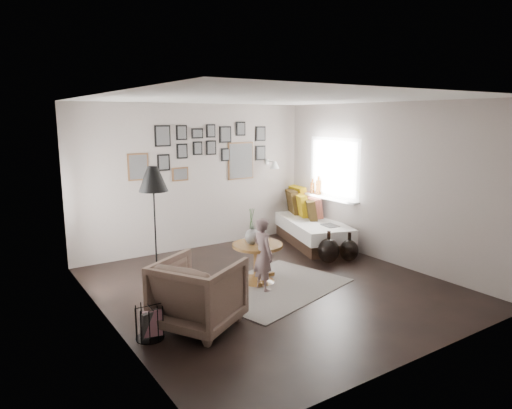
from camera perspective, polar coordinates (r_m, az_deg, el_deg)
ground at (r=6.57m, az=2.08°, el=-10.21°), size 4.80×4.80×0.00m
wall_back at (r=8.27m, az=-7.59°, el=3.39°), size 4.50×0.00×4.50m
wall_front at (r=4.53m, az=20.14°, el=-3.31°), size 4.50×0.00×4.50m
wall_left at (r=5.26m, az=-18.21°, el=-1.30°), size 0.00×4.80×4.80m
wall_right at (r=7.73m, az=15.85°, el=2.56°), size 0.00×4.80×4.80m
ceiling at (r=6.13m, az=2.25°, el=13.10°), size 4.80×4.80×0.00m
door_left at (r=6.46m, az=-20.80°, el=-1.56°), size 0.00×2.14×2.14m
window_right at (r=8.66m, az=8.69°, el=1.23°), size 0.15×1.32×1.30m
gallery_wall at (r=8.34m, az=-5.83°, el=6.55°), size 2.74×0.03×1.08m
wall_sconce at (r=8.81m, az=2.28°, el=4.99°), size 0.18×0.36×0.16m
rug at (r=6.53m, az=2.19°, el=-10.28°), size 2.32×1.90×0.01m
pedestal_table at (r=6.65m, az=0.20°, el=-7.50°), size 0.73×0.73×0.57m
vase at (r=6.49m, az=-0.49°, el=-3.66°), size 0.21×0.21×0.52m
candles at (r=6.59m, az=1.00°, el=-3.70°), size 0.12×0.12×0.27m
daybed at (r=8.77m, az=6.59°, el=-2.68°), size 1.43×2.17×0.99m
magazine_on_daybed at (r=8.23m, az=9.23°, el=-2.60°), size 0.26×0.33×0.02m
armchair at (r=5.28m, az=-7.21°, el=-10.99°), size 1.19×1.18×0.80m
armchair_cushion at (r=5.31m, az=-7.18°, el=-9.95°), size 0.49×0.50×0.16m
floor_lamp at (r=6.34m, az=-12.72°, el=2.57°), size 0.40×0.40×1.71m
magazine_basket at (r=5.20m, az=-13.13°, el=-14.14°), size 0.31×0.31×0.37m
demijohn_large at (r=7.62m, az=9.04°, el=-5.70°), size 0.36×0.36×0.53m
demijohn_small at (r=7.78m, az=11.54°, el=-5.62°), size 0.31×0.31×0.49m
child at (r=6.28m, az=0.88°, el=-6.25°), size 0.25×0.38×1.02m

